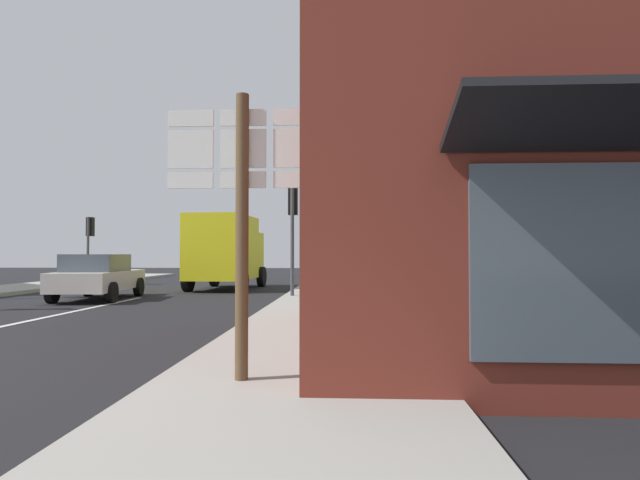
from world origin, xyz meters
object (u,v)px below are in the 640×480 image
object	(u,v)px
route_sign_post	(242,205)
traffic_light_far_left	(90,235)
delivery_truck	(226,250)
traffic_light_near_right	(293,216)
traffic_light_far_right	(309,235)
sedan_far	(98,276)

from	to	relation	value
route_sign_post	traffic_light_far_left	size ratio (longest dim) A/B	0.99
delivery_truck	traffic_light_near_right	size ratio (longest dim) A/B	1.40
delivery_truck	route_sign_post	size ratio (longest dim) A/B	1.60
route_sign_post	traffic_light_near_right	size ratio (longest dim) A/B	0.87
traffic_light_far_right	traffic_light_near_right	bearing A→B (deg)	-90.00
traffic_light_far_right	delivery_truck	bearing A→B (deg)	-145.73
route_sign_post	traffic_light_far_right	bearing A→B (deg)	92.03
delivery_truck	sedan_far	bearing A→B (deg)	-120.46
route_sign_post	traffic_light_far_left	world-z (taller)	traffic_light_far_left
delivery_truck	traffic_light_far_right	world-z (taller)	traffic_light_far_right
route_sign_post	traffic_light_near_right	xyz separation A→B (m)	(-0.65, 11.33, 0.71)
sedan_far	route_sign_post	bearing A→B (deg)	-57.64
delivery_truck	traffic_light_far_right	size ratio (longest dim) A/B	1.59
traffic_light_near_right	delivery_truck	bearing A→B (deg)	124.87
sedan_far	route_sign_post	world-z (taller)	route_sign_post
delivery_truck	traffic_light_far_right	distance (m)	4.08
traffic_light_far_left	traffic_light_far_right	world-z (taller)	traffic_light_far_left
traffic_light_far_left	traffic_light_near_right	xyz separation A→B (m)	(10.44, -7.17, 0.32)
route_sign_post	sedan_far	bearing A→B (deg)	122.36
delivery_truck	traffic_light_far_left	distance (m)	7.55
delivery_truck	traffic_light_far_left	bearing A→B (deg)	161.32
route_sign_post	traffic_light_far_right	distance (m)	18.37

